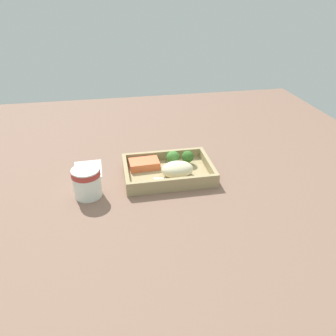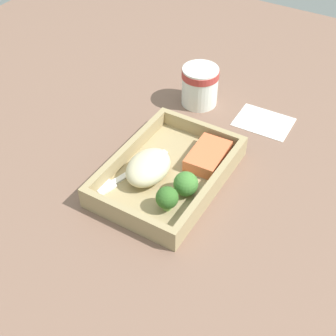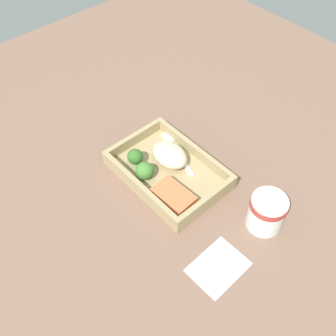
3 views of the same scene
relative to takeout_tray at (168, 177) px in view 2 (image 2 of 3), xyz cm
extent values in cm
cube|color=#7C5C4C|center=(0.00, 0.00, -1.60)|extent=(160.00, 160.00, 2.00)
cube|color=tan|center=(0.00, 0.00, 0.00)|extent=(26.83, 18.59, 1.20)
cube|color=tan|center=(0.00, -8.70, 2.07)|extent=(26.83, 1.20, 2.95)
cube|color=tan|center=(0.00, 8.70, 2.07)|extent=(26.83, 1.20, 2.95)
cube|color=tan|center=(-12.82, 0.00, 2.07)|extent=(1.20, 16.19, 2.95)
cube|color=tan|center=(12.82, 0.00, 2.07)|extent=(1.20, 16.19, 2.95)
cube|color=#EA6F42|center=(-6.82, 4.43, 1.78)|extent=(9.53, 6.34, 2.37)
ellipsoid|color=beige|center=(2.34, -2.60, 2.88)|extent=(9.69, 7.01, 4.56)
cylinder|color=#74A455|center=(7.15, 4.09, 1.38)|extent=(1.44, 1.44, 1.56)
sphere|color=#356826|center=(7.15, 4.09, 3.20)|extent=(3.79, 3.79, 3.79)
cylinder|color=#7D9A5D|center=(2.52, 4.99, 1.15)|extent=(1.62, 1.62, 1.09)
sphere|color=#437E33|center=(2.52, 4.99, 2.87)|extent=(4.27, 4.27, 4.27)
cube|color=white|center=(1.04, -5.16, 0.82)|extent=(12.18, 4.68, 0.44)
cube|color=white|center=(8.60, -7.47, 0.82)|extent=(3.89, 3.10, 0.44)
cylinder|color=white|center=(-23.89, -6.41, 3.61)|extent=(7.64, 7.64, 8.43)
cylinder|color=#B23833|center=(-23.89, -6.41, 6.67)|extent=(7.87, 7.87, 1.52)
cube|color=white|center=(-24.54, 8.40, -0.48)|extent=(8.92, 11.53, 0.24)
camera|label=1|loc=(-15.86, -85.09, 52.15)|focal=35.00mm
camera|label=2|loc=(51.77, 30.88, 58.50)|focal=50.00mm
camera|label=3|loc=(-44.57, 39.86, 72.48)|focal=42.00mm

